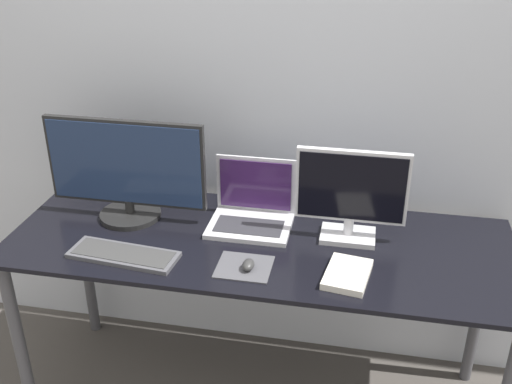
# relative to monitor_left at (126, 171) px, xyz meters

# --- Properties ---
(wall_back) EXTENTS (7.00, 0.05, 2.50)m
(wall_back) POSITION_rel_monitor_left_xyz_m (0.53, 0.32, 0.28)
(wall_back) COLOR silver
(wall_back) RESTS_ON ground_plane
(desk) EXTENTS (1.85, 0.68, 0.77)m
(desk) POSITION_rel_monitor_left_xyz_m (0.53, -0.08, -0.29)
(desk) COLOR black
(desk) RESTS_ON ground_plane
(monitor_left) EXTENTS (0.62, 0.24, 0.40)m
(monitor_left) POSITION_rel_monitor_left_xyz_m (0.00, 0.00, 0.00)
(monitor_left) COLOR black
(monitor_left) RESTS_ON desk
(monitor_right) EXTENTS (0.40, 0.14, 0.35)m
(monitor_right) POSITION_rel_monitor_left_xyz_m (0.85, 0.00, -0.02)
(monitor_right) COLOR silver
(monitor_right) RESTS_ON desk
(laptop) EXTENTS (0.31, 0.24, 0.24)m
(laptop) POSITION_rel_monitor_left_xyz_m (0.48, 0.05, -0.14)
(laptop) COLOR silver
(laptop) RESTS_ON desk
(keyboard) EXTENTS (0.40, 0.17, 0.02)m
(keyboard) POSITION_rel_monitor_left_xyz_m (0.09, -0.28, -0.19)
(keyboard) COLOR #4C4C51
(keyboard) RESTS_ON desk
(mousepad) EXTENTS (0.19, 0.17, 0.00)m
(mousepad) POSITION_rel_monitor_left_xyz_m (0.52, -0.27, -0.19)
(mousepad) COLOR #47474C
(mousepad) RESTS_ON desk
(mouse) EXTENTS (0.04, 0.06, 0.03)m
(mouse) POSITION_rel_monitor_left_xyz_m (0.53, -0.28, -0.17)
(mouse) COLOR #333333
(mouse) RESTS_ON mousepad
(book) EXTENTS (0.17, 0.22, 0.02)m
(book) POSITION_rel_monitor_left_xyz_m (0.86, -0.26, -0.18)
(book) COLOR silver
(book) RESTS_ON desk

